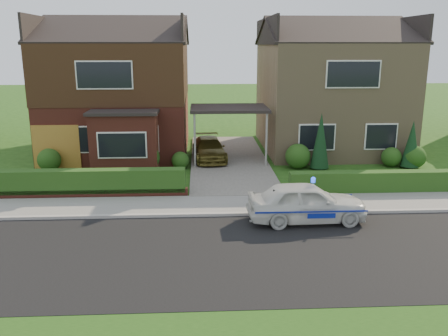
{
  "coord_description": "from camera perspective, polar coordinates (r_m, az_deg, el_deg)",
  "views": [
    {
      "loc": [
        -1.45,
        -12.36,
        5.75
      ],
      "look_at": [
        -0.63,
        3.5,
        1.61
      ],
      "focal_mm": 38.0,
      "sensor_mm": 36.0,
      "label": 1
    }
  ],
  "objects": [
    {
      "name": "house_right",
      "position": [
        27.42,
        12.58,
        9.91
      ],
      "size": [
        7.5,
        8.06,
        7.25
      ],
      "color": "#9B825F",
      "rests_on": "ground"
    },
    {
      "name": "hedge_right",
      "position": [
        19.99,
        18.49,
        -2.88
      ],
      "size": [
        7.5,
        0.55,
        0.8
      ],
      "primitive_type": "cube",
      "color": "#173C13",
      "rests_on": "ground"
    },
    {
      "name": "shrub_right_far",
      "position": [
        24.44,
        21.93,
        1.24
      ],
      "size": [
        1.08,
        1.08,
        1.08
      ],
      "primitive_type": "sphere",
      "color": "#173C13",
      "rests_on": "ground"
    },
    {
      "name": "sidewalk",
      "position": [
        17.48,
        1.98,
        -4.42
      ],
      "size": [
        60.0,
        2.0,
        0.1
      ],
      "primitive_type": "cube",
      "color": "slate",
      "rests_on": "ground"
    },
    {
      "name": "potted_plant_b",
      "position": [
        19.76,
        -7.89,
        -1.15
      ],
      "size": [
        0.58,
        0.53,
        0.85
      ],
      "primitive_type": "imported",
      "rotation": [
        0.0,
        0.0,
        0.42
      ],
      "color": "gray",
      "rests_on": "ground"
    },
    {
      "name": "shrub_right_mid",
      "position": [
        24.32,
        19.49,
        1.25
      ],
      "size": [
        0.96,
        0.96,
        0.96
      ],
      "primitive_type": "sphere",
      "color": "#173C13",
      "rests_on": "ground"
    },
    {
      "name": "police_car",
      "position": [
        16.0,
        9.89,
        -4.12
      ],
      "size": [
        3.6,
        3.97,
        1.5
      ],
      "rotation": [
        0.0,
        0.0,
        1.6
      ],
      "color": "silver",
      "rests_on": "ground"
    },
    {
      "name": "potted_plant_c",
      "position": [
        19.69,
        -16.63,
        -1.71
      ],
      "size": [
        0.5,
        0.5,
        0.85
      ],
      "primitive_type": "imported",
      "rotation": [
        0.0,
        0.0,
        1.52
      ],
      "color": "gray",
      "rests_on": "ground"
    },
    {
      "name": "shrub_left_far",
      "position": [
        23.56,
        -20.29,
        0.92
      ],
      "size": [
        1.08,
        1.08,
        1.08
      ],
      "primitive_type": "sphere",
      "color": "#173C13",
      "rests_on": "ground"
    },
    {
      "name": "hedge_left",
      "position": [
        19.22,
        -15.91,
        -3.37
      ],
      "size": [
        7.5,
        0.55,
        0.9
      ],
      "primitive_type": "cube",
      "color": "#173C13",
      "rests_on": "ground"
    },
    {
      "name": "conifer_b",
      "position": [
        24.24,
        21.63,
        2.52
      ],
      "size": [
        0.9,
        0.9,
        2.2
      ],
      "primitive_type": "cone",
      "color": "black",
      "rests_on": "ground"
    },
    {
      "name": "ground",
      "position": [
        13.71,
        3.46,
        -10.2
      ],
      "size": [
        120.0,
        120.0,
        0.0
      ],
      "primitive_type": "plane",
      "color": "#1C4412",
      "rests_on": "ground"
    },
    {
      "name": "potted_plant_a",
      "position": [
        22.27,
        -11.58,
        0.5
      ],
      "size": [
        0.53,
        0.45,
        0.86
      ],
      "primitive_type": "imported",
      "rotation": [
        0.0,
        0.0,
        -0.36
      ],
      "color": "gray",
      "rests_on": "ground"
    },
    {
      "name": "driveway_car",
      "position": [
        23.91,
        -1.81,
        2.33
      ],
      "size": [
        1.83,
        3.85,
        1.08
      ],
      "primitive_type": "imported",
      "rotation": [
        0.0,
        0.0,
        0.09
      ],
      "color": "brown",
      "rests_on": "driveway"
    },
    {
      "name": "road",
      "position": [
        13.71,
        3.46,
        -10.2
      ],
      "size": [
        60.0,
        6.0,
        0.02
      ],
      "primitive_type": "cube",
      "color": "black",
      "rests_on": "ground"
    },
    {
      "name": "driveway",
      "position": [
        24.09,
        0.58,
        0.96
      ],
      "size": [
        3.8,
        12.0,
        0.12
      ],
      "primitive_type": "cube",
      "color": "#666059",
      "rests_on": "ground"
    },
    {
      "name": "shrub_left_near",
      "position": [
        22.62,
        -5.27,
        0.93
      ],
      "size": [
        0.84,
        0.84,
        0.84
      ],
      "primitive_type": "sphere",
      "color": "#173C13",
      "rests_on": "ground"
    },
    {
      "name": "kerb",
      "position": [
        16.49,
        2.29,
        -5.57
      ],
      "size": [
        60.0,
        0.16,
        0.12
      ],
      "primitive_type": "cube",
      "color": "#9E9993",
      "rests_on": "ground"
    },
    {
      "name": "conifer_a",
      "position": [
        22.73,
        11.52,
        3.03
      ],
      "size": [
        0.9,
        0.9,
        2.6
      ],
      "primitive_type": "cone",
      "color": "black",
      "rests_on": "ground"
    },
    {
      "name": "garage_door",
      "position": [
        23.8,
        -19.5,
        2.38
      ],
      "size": [
        2.2,
        0.1,
        2.1
      ],
      "primitive_type": "cube",
      "color": "#976320",
      "rests_on": "ground"
    },
    {
      "name": "shrub_right_near",
      "position": [
        22.84,
        8.88,
        1.41
      ],
      "size": [
        1.2,
        1.2,
        1.2
      ],
      "primitive_type": "sphere",
      "color": "#173C13",
      "rests_on": "ground"
    },
    {
      "name": "house_left",
      "position": [
        26.69,
        -12.48,
        10.11
      ],
      "size": [
        7.5,
        9.53,
        7.25
      ],
      "color": "brown",
      "rests_on": "ground"
    },
    {
      "name": "shrub_left_mid",
      "position": [
        22.4,
        -9.41,
        1.28
      ],
      "size": [
        1.32,
        1.32,
        1.32
      ],
      "primitive_type": "sphere",
      "color": "#173C13",
      "rests_on": "ground"
    },
    {
      "name": "carport_link",
      "position": [
        23.57,
        0.61,
        7.07
      ],
      "size": [
        3.8,
        3.0,
        2.77
      ],
      "color": "black",
      "rests_on": "ground"
    },
    {
      "name": "dwarf_wall",
      "position": [
        19.02,
        -16.05,
        -2.99
      ],
      "size": [
        7.7,
        0.25,
        0.36
      ],
      "primitive_type": "cube",
      "color": "brown",
      "rests_on": "ground"
    }
  ]
}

